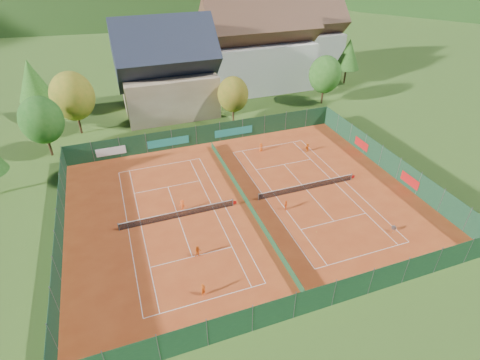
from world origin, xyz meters
name	(u,v)px	position (x,y,z in m)	size (l,w,h in m)	color
ground	(246,203)	(0.00, 0.00, -0.02)	(600.00, 600.00, 0.00)	#32561A
clay_pad	(246,203)	(0.00, 0.00, 0.01)	(40.00, 32.00, 0.01)	#AD3F19
court_markings_left	(179,218)	(-8.00, 0.00, 0.01)	(11.03, 23.83, 0.00)	white
court_markings_right	(306,190)	(8.00, 0.00, 0.01)	(11.03, 23.83, 0.00)	white
tennis_net_left	(180,214)	(-7.85, 0.00, 0.51)	(13.30, 0.10, 1.02)	#59595B
tennis_net_right	(308,186)	(8.15, 0.00, 0.51)	(13.30, 0.10, 1.02)	#59595B
court_divider	(246,200)	(0.00, 0.00, 0.50)	(0.03, 28.80, 1.00)	#14381D
fence_north	(205,134)	(-0.46, 15.99, 1.47)	(40.00, 0.10, 3.00)	#13361E
fence_south	(315,300)	(0.00, -16.00, 1.50)	(40.00, 0.04, 3.00)	#163C20
fence_west	(59,232)	(-20.00, 0.00, 1.50)	(0.04, 32.00, 3.00)	#143922
fence_east	(389,162)	(20.00, 0.05, 1.48)	(0.09, 32.00, 3.00)	#13351F
chalet	(167,74)	(-3.00, 30.00, 6.62)	(16.20, 12.00, 16.00)	tan
hotel_block_a	(258,50)	(16.00, 36.00, 7.38)	(21.60, 11.00, 17.25)	silver
hotel_block_b	(303,39)	(30.00, 44.00, 6.62)	(17.28, 10.00, 15.50)	silver
tree_west_front	(41,120)	(-22.00, 20.00, 5.39)	(5.72, 5.72, 8.69)	#422A17
tree_west_mid	(72,96)	(-18.00, 26.00, 6.07)	(6.44, 6.44, 9.78)	#402A16
tree_west_back	(32,80)	(-24.00, 34.00, 6.74)	(5.60, 5.60, 10.00)	#473219
tree_center	(233,94)	(6.00, 22.00, 4.72)	(5.01, 5.01, 7.60)	#483119
tree_east_front	(325,74)	(24.00, 24.00, 5.39)	(5.72, 5.72, 8.69)	#442E18
tree_east_mid	(348,54)	(34.00, 32.00, 6.06)	(5.04, 5.04, 9.00)	#432D18
tree_east_back	(295,44)	(26.00, 40.00, 6.74)	(7.15, 7.15, 10.86)	#432F18
mountain_backdrop	(165,47)	(28.54, 233.48, -39.64)	(820.00, 530.00, 242.00)	black
ball_hopper	(394,228)	(12.95, -10.01, 0.56)	(0.34, 0.34, 0.80)	slate
loose_ball_0	(175,261)	(-9.70, -6.43, 0.03)	(0.07, 0.07, 0.07)	#CCD833
loose_ball_1	(317,232)	(5.27, -7.34, 0.03)	(0.07, 0.07, 0.07)	#CCD833
player_left_near	(203,290)	(-8.16, -11.25, 0.70)	(0.51, 0.33, 1.39)	#E35914
player_left_mid	(198,251)	(-7.43, -6.54, 0.69)	(0.67, 0.52, 1.38)	#D75513
player_left_far	(183,205)	(-7.22, 1.22, 0.68)	(0.88, 0.51, 1.37)	#F45115
player_right_near	(286,205)	(3.84, -2.71, 0.63)	(0.74, 0.31, 1.26)	#E95314
player_right_far_a	(261,147)	(6.43, 10.96, 0.65)	(0.64, 0.41, 1.30)	#EA5514
player_right_far_b	(307,147)	(12.70, 8.63, 0.64)	(1.19, 0.38, 1.28)	orange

